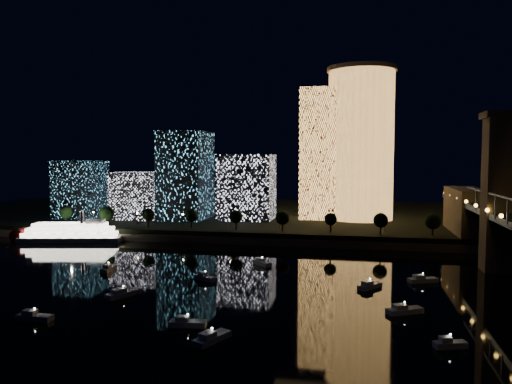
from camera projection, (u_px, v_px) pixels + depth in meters
ground at (270, 305)px, 121.24m from camera, size 520.00×520.00×0.00m
far_bank at (319, 217)px, 277.50m from camera, size 420.00×160.00×5.00m
seawall at (305, 242)px, 201.31m from camera, size 420.00×6.00×3.00m
tower_cylindrical at (361, 144)px, 247.12m from camera, size 34.00×34.00×74.77m
tower_rectangular at (321, 154)px, 250.72m from camera, size 20.38×20.38×64.84m
midrise_blocks at (173, 184)px, 251.61m from camera, size 109.76×30.60×43.55m
riverboat at (66, 233)px, 211.92m from camera, size 46.53×18.29×13.75m
motorboats at (247, 295)px, 127.47m from camera, size 101.69×78.03×2.78m
esplanade_trees at (231, 217)px, 212.89m from camera, size 166.09×6.74×8.87m
street_lamps at (230, 218)px, 219.22m from camera, size 132.70×0.70×5.65m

